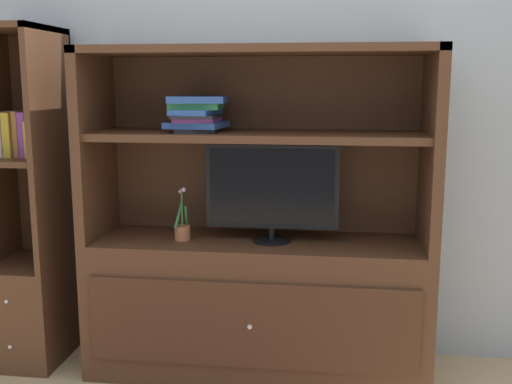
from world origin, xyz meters
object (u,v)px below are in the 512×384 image
object	(u,v)px
media_console	(257,273)
upright_book_row	(17,135)
bookshelf_tall	(29,250)
magazine_stack	(198,113)
tv_monitor	(272,190)
potted_plant	(182,230)

from	to	relation	value
media_console	upright_book_row	world-z (taller)	media_console
bookshelf_tall	upright_book_row	bearing A→B (deg)	-149.17
media_console	magazine_stack	world-z (taller)	media_console
bookshelf_tall	upright_book_row	size ratio (longest dim) A/B	7.53
bookshelf_tall	tv_monitor	bearing A→B (deg)	-1.34
media_console	magazine_stack	xyz separation A→B (m)	(-0.29, -0.01, 0.79)
media_console	potted_plant	size ratio (longest dim) A/B	6.32
media_console	tv_monitor	xyz separation A→B (m)	(0.07, -0.02, 0.43)
tv_monitor	bookshelf_tall	world-z (taller)	bookshelf_tall
tv_monitor	magazine_stack	distance (m)	0.51
media_console	tv_monitor	world-z (taller)	media_console
tv_monitor	potted_plant	size ratio (longest dim) A/B	2.43
upright_book_row	magazine_stack	bearing A→B (deg)	-0.16
tv_monitor	upright_book_row	size ratio (longest dim) A/B	2.80
tv_monitor	upright_book_row	world-z (taller)	upright_book_row
bookshelf_tall	upright_book_row	xyz separation A→B (m)	(-0.02, -0.01, 0.60)
tv_monitor	bookshelf_tall	size ratio (longest dim) A/B	0.37
tv_monitor	upright_book_row	xyz separation A→B (m)	(-1.30, 0.02, 0.25)
potted_plant	magazine_stack	xyz separation A→B (m)	(0.08, 0.04, 0.57)
potted_plant	magazine_stack	bearing A→B (deg)	30.02
magazine_stack	media_console	bearing A→B (deg)	1.65
magazine_stack	tv_monitor	bearing A→B (deg)	-2.53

